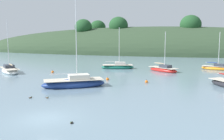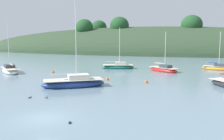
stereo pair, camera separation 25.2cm
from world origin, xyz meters
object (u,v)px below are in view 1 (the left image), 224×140
(sailboat_cream_ketch, at_px, (118,67))
(sailboat_teal_outer, at_px, (10,70))
(sailboat_white_near, at_px, (163,69))
(duck_lead, at_px, (31,98))
(mooring_buoy_outer, at_px, (146,82))
(sailboat_grey_yawl, at_px, (217,68))
(duck_lone_left, at_px, (47,98))
(duck_straggler, at_px, (72,123))
(mooring_buoy_inner, at_px, (53,72))
(sailboat_yellow_far, at_px, (74,83))
(mooring_buoy_channel, at_px, (107,79))

(sailboat_cream_ketch, relative_size, sailboat_teal_outer, 0.88)
(sailboat_white_near, distance_m, duck_lead, 26.70)
(mooring_buoy_outer, bearing_deg, sailboat_grey_yawl, 56.63)
(duck_lone_left, bearing_deg, duck_straggler, -48.78)
(mooring_buoy_inner, bearing_deg, sailboat_white_near, 19.50)
(sailboat_grey_yawl, distance_m, mooring_buoy_outer, 20.39)
(sailboat_yellow_far, height_order, duck_straggler, sailboat_yellow_far)
(sailboat_grey_yawl, distance_m, mooring_buoy_inner, 30.70)
(sailboat_teal_outer, bearing_deg, duck_lead, -47.47)
(sailboat_grey_yawl, xyz_separation_m, duck_lone_left, (-20.01, -28.50, -0.30))
(duck_lone_left, bearing_deg, duck_lead, -166.23)
(duck_straggler, bearing_deg, sailboat_cream_ketch, 97.61)
(sailboat_yellow_far, relative_size, sailboat_grey_yawl, 1.62)
(sailboat_teal_outer, height_order, mooring_buoy_inner, sailboat_teal_outer)
(mooring_buoy_outer, distance_m, duck_lone_left, 14.46)
(mooring_buoy_channel, bearing_deg, sailboat_grey_yawl, 43.94)
(duck_straggler, height_order, duck_lead, same)
(sailboat_grey_yawl, bearing_deg, mooring_buoy_channel, -136.06)
(mooring_buoy_inner, distance_m, duck_straggler, 27.07)
(sailboat_cream_ketch, bearing_deg, sailboat_teal_outer, -148.34)
(sailboat_grey_yawl, relative_size, mooring_buoy_inner, 13.68)
(sailboat_teal_outer, bearing_deg, sailboat_yellow_far, -28.07)
(mooring_buoy_inner, height_order, duck_straggler, mooring_buoy_inner)
(mooring_buoy_inner, bearing_deg, mooring_buoy_channel, -22.43)
(sailboat_teal_outer, xyz_separation_m, duck_straggler, (21.14, -21.08, -0.37))
(sailboat_white_near, xyz_separation_m, duck_lone_left, (-10.31, -23.44, -0.32))
(mooring_buoy_channel, bearing_deg, sailboat_cream_ketch, 97.18)
(sailboat_white_near, height_order, mooring_buoy_channel, sailboat_white_near)
(duck_straggler, bearing_deg, mooring_buoy_outer, 79.78)
(sailboat_cream_ketch, relative_size, duck_lone_left, 19.61)
(sailboat_yellow_far, height_order, sailboat_teal_outer, sailboat_yellow_far)
(sailboat_yellow_far, distance_m, mooring_buoy_channel, 6.47)
(sailboat_yellow_far, bearing_deg, duck_lone_left, -93.06)
(sailboat_cream_ketch, height_order, mooring_buoy_outer, sailboat_cream_ketch)
(sailboat_teal_outer, distance_m, mooring_buoy_outer, 24.57)
(sailboat_white_near, distance_m, sailboat_yellow_far, 19.89)
(mooring_buoy_outer, relative_size, mooring_buoy_channel, 1.00)
(sailboat_yellow_far, xyz_separation_m, mooring_buoy_inner, (-8.72, 10.58, -0.35))
(sailboat_grey_yawl, bearing_deg, sailboat_cream_ketch, -169.82)
(duck_straggler, bearing_deg, mooring_buoy_inner, 121.06)
(sailboat_yellow_far, bearing_deg, sailboat_grey_yawl, 48.53)
(sailboat_grey_yawl, distance_m, duck_lone_left, 34.82)
(duck_straggler, bearing_deg, sailboat_white_near, 80.98)
(sailboat_grey_yawl, bearing_deg, duck_lone_left, -125.07)
(sailboat_grey_yawl, bearing_deg, sailboat_yellow_far, -131.47)
(sailboat_yellow_far, xyz_separation_m, duck_lone_left, (-0.33, -6.24, -0.42))
(sailboat_white_near, bearing_deg, mooring_buoy_channel, -122.82)
(sailboat_grey_yawl, height_order, mooring_buoy_inner, sailboat_grey_yawl)
(sailboat_teal_outer, relative_size, mooring_buoy_inner, 17.52)
(sailboat_grey_yawl, xyz_separation_m, duck_straggler, (-14.43, -34.87, -0.30))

